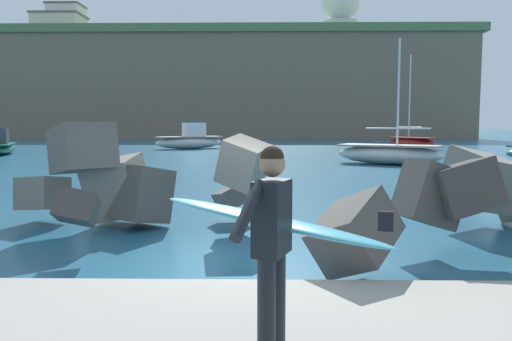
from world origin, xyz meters
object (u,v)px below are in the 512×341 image
at_px(boat_near_left, 412,142).
at_px(radar_dome, 340,9).
at_px(station_building_central, 60,26).
at_px(boat_near_centre, 1,146).
at_px(surfer_with_board, 272,234).
at_px(station_building_west, 67,23).
at_px(boat_near_right, 389,154).
at_px(boat_mid_left, 190,140).

height_order(boat_near_left, radar_dome, radar_dome).
bearing_deg(station_building_central, boat_near_centre, -72.64).
height_order(surfer_with_board, station_building_west, station_building_west).
height_order(boat_near_centre, boat_near_right, boat_near_right).
height_order(boat_near_right, boat_mid_left, boat_near_right).
xyz_separation_m(boat_mid_left, radar_dome, (19.13, 40.81, 20.39)).
distance_m(boat_mid_left, station_building_central, 52.00).
distance_m(station_building_west, station_building_central, 4.18).
relative_size(boat_near_right, radar_dome, 0.74).
distance_m(surfer_with_board, boat_near_left, 42.03).
height_order(boat_near_left, boat_mid_left, boat_near_left).
xyz_separation_m(boat_near_right, station_building_central, (-41.05, 57.12, 17.85)).
height_order(station_building_west, station_building_central, station_building_west).
bearing_deg(surfer_with_board, boat_mid_left, 99.51).
xyz_separation_m(surfer_with_board, station_building_central, (-34.36, 80.14, 17.16)).
distance_m(boat_near_left, station_building_central, 64.51).
xyz_separation_m(radar_dome, station_building_central, (-46.82, -0.49, -2.73)).
distance_m(boat_mid_left, station_building_west, 55.74).
distance_m(surfer_with_board, boat_near_right, 23.99).
relative_size(boat_near_centre, station_building_central, 0.72).
height_order(surfer_with_board, boat_near_left, boat_near_left).
bearing_deg(radar_dome, boat_near_left, -89.40).
xyz_separation_m(boat_near_left, boat_near_right, (-6.20, -16.98, -0.00)).
xyz_separation_m(surfer_with_board, boat_mid_left, (-6.67, 39.82, -0.50)).
bearing_deg(boat_near_left, radar_dome, 90.60).
bearing_deg(boat_mid_left, boat_near_right, -51.50).
bearing_deg(radar_dome, station_building_west, 175.78).
xyz_separation_m(surfer_with_board, radar_dome, (12.46, 80.63, 19.89)).
bearing_deg(boat_mid_left, station_building_central, 124.48).
bearing_deg(boat_near_centre, boat_mid_left, 33.01).
bearing_deg(boat_near_right, surfer_with_board, -106.20).
height_order(boat_mid_left, station_building_west, station_building_west).
xyz_separation_m(surfer_with_board, boat_near_left, (12.89, 40.00, -0.69)).
bearing_deg(surfer_with_board, boat_near_centre, 121.22).
xyz_separation_m(boat_near_left, station_building_west, (-47.63, 44.10, 19.12)).
xyz_separation_m(boat_near_right, boat_mid_left, (-13.36, 16.80, 0.19)).
xyz_separation_m(station_building_west, station_building_central, (0.38, -3.97, -1.27)).
relative_size(boat_near_right, station_building_west, 1.04).
bearing_deg(boat_near_centre, surfer_with_board, -58.78).
relative_size(surfer_with_board, boat_mid_left, 0.33).
bearing_deg(boat_near_left, boat_near_right, -110.06).
xyz_separation_m(boat_near_left, boat_near_centre, (-32.09, -8.32, 0.00)).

